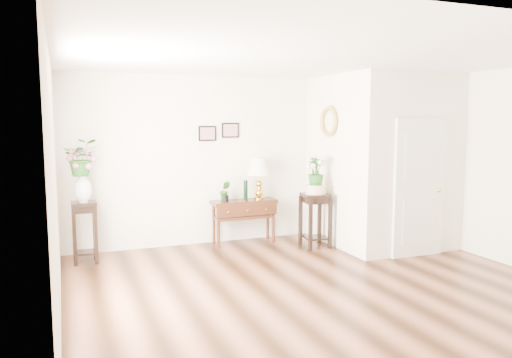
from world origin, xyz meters
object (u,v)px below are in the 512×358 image
table_lamp (259,179)px  console_table (244,222)px  plant_stand_a (85,232)px  plant_stand_b (315,220)px

table_lamp → console_table: bearing=180.0°
plant_stand_a → plant_stand_b: bearing=-6.9°
plant_stand_a → console_table: bearing=5.5°
plant_stand_a → plant_stand_b: plant_stand_a is taller
table_lamp → plant_stand_b: 1.18m
console_table → plant_stand_a: plant_stand_a is taller
table_lamp → plant_stand_a: table_lamp is taller
plant_stand_b → plant_stand_a: bearing=173.1°
plant_stand_a → plant_stand_b: 3.58m
console_table → table_lamp: 0.77m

